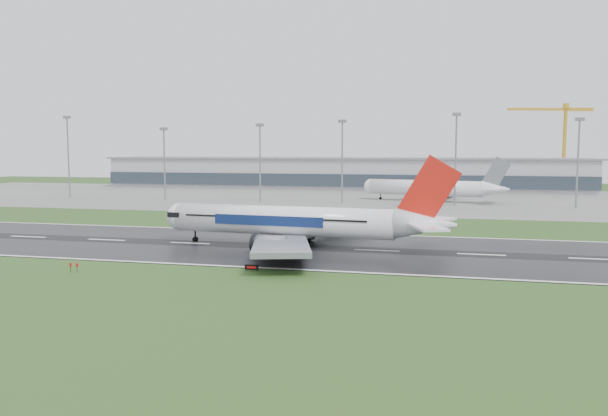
# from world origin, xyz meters

# --- Properties ---
(ground) EXTENTS (520.00, 520.00, 0.00)m
(ground) POSITION_xyz_m (0.00, 0.00, 0.00)
(ground) COLOR #254519
(ground) RESTS_ON ground
(runway) EXTENTS (400.00, 45.00, 0.10)m
(runway) POSITION_xyz_m (0.00, 0.00, 0.05)
(runway) COLOR black
(runway) RESTS_ON ground
(apron) EXTENTS (400.00, 130.00, 0.08)m
(apron) POSITION_xyz_m (0.00, 125.00, 0.04)
(apron) COLOR slate
(apron) RESTS_ON ground
(terminal) EXTENTS (240.00, 36.00, 15.00)m
(terminal) POSITION_xyz_m (0.00, 185.00, 7.50)
(terminal) COLOR #989CA3
(terminal) RESTS_ON ground
(main_airliner) EXTENTS (65.89, 63.20, 18.16)m
(main_airliner) POSITION_xyz_m (24.67, 0.15, 9.18)
(main_airliner) COLOR white
(main_airliner) RESTS_ON runway
(parked_airliner) EXTENTS (67.35, 64.41, 16.67)m
(parked_airliner) POSITION_xyz_m (47.69, 115.37, 8.42)
(parked_airliner) COLOR white
(parked_airliner) RESTS_ON apron
(tower_crane) EXTENTS (41.80, 14.56, 42.53)m
(tower_crane) POSITION_xyz_m (110.08, 200.00, 21.26)
(tower_crane) COLOR gold
(tower_crane) RESTS_ON ground
(runway_sign) EXTENTS (2.30, 0.79, 1.04)m
(runway_sign) POSITION_xyz_m (21.91, -24.15, 0.52)
(runway_sign) COLOR black
(runway_sign) RESTS_ON ground
(floodmast_0) EXTENTS (0.64, 0.64, 32.49)m
(floodmast_0) POSITION_xyz_m (-98.66, 100.00, 16.24)
(floodmast_0) COLOR gray
(floodmast_0) RESTS_ON ground
(floodmast_1) EXTENTS (0.64, 0.64, 27.41)m
(floodmast_1) POSITION_xyz_m (-55.51, 100.00, 13.71)
(floodmast_1) COLOR gray
(floodmast_1) RESTS_ON ground
(floodmast_2) EXTENTS (0.64, 0.64, 28.60)m
(floodmast_2) POSITION_xyz_m (-15.80, 100.00, 14.30)
(floodmast_2) COLOR gray
(floodmast_2) RESTS_ON ground
(floodmast_3) EXTENTS (0.64, 0.64, 29.67)m
(floodmast_3) POSITION_xyz_m (15.88, 100.00, 14.84)
(floodmast_3) COLOR gray
(floodmast_3) RESTS_ON ground
(floodmast_4) EXTENTS (0.64, 0.64, 31.61)m
(floodmast_4) POSITION_xyz_m (56.45, 100.00, 15.81)
(floodmast_4) COLOR gray
(floodmast_4) RESTS_ON ground
(floodmast_5) EXTENTS (0.64, 0.64, 29.48)m
(floodmast_5) POSITION_xyz_m (96.48, 100.00, 14.74)
(floodmast_5) COLOR gray
(floodmast_5) RESTS_ON ground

